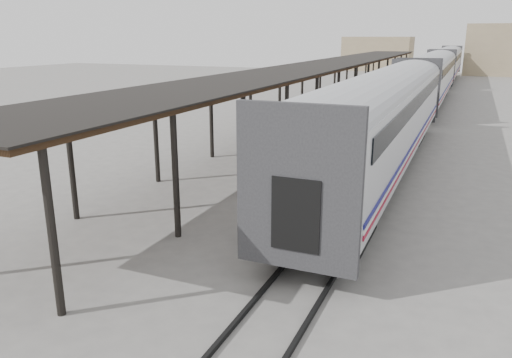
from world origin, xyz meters
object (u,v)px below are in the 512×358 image
object	(u,v)px
luggage_tug	(333,114)
porter	(273,178)
baggage_cart	(279,206)
pedestrian	(273,132)

from	to	relation	value
luggage_tug	porter	bearing A→B (deg)	-91.07
baggage_cart	porter	bearing A→B (deg)	-75.94
luggage_tug	porter	size ratio (longest dim) A/B	0.87
luggage_tug	pedestrian	xyz separation A→B (m)	(-0.72, -10.45, 0.37)
baggage_cart	luggage_tug	world-z (taller)	luggage_tug
porter	pedestrian	bearing A→B (deg)	28.14
pedestrian	luggage_tug	bearing A→B (deg)	-95.94
porter	pedestrian	xyz separation A→B (m)	(-4.40, 11.32, -0.82)
pedestrian	porter	bearing A→B (deg)	109.22
porter	pedestrian	size ratio (longest dim) A/B	0.96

